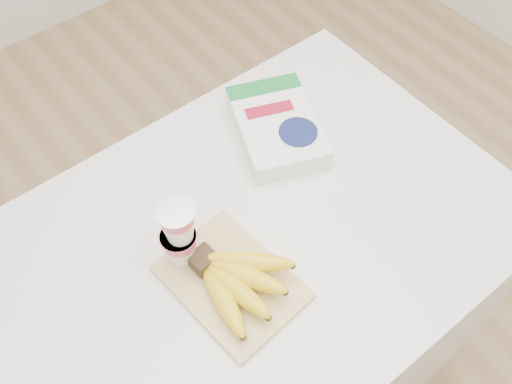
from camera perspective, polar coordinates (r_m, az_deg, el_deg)
room at (r=0.79m, az=-2.19°, el=12.23°), size 4.00×4.00×4.00m
table at (r=1.57m, az=-1.11°, el=-13.01°), size 1.17×0.78×0.87m
cutting_board at (r=1.12m, az=-2.48°, el=-8.96°), size 0.22×0.28×0.01m
bananas at (r=1.09m, az=-2.01°, el=-8.76°), size 0.19×0.20×0.07m
yogurt_stack at (r=1.07m, az=-7.74°, el=-4.16°), size 0.08×0.08×0.17m
cereal_box at (r=1.32m, az=2.11°, el=6.53°), size 0.26×0.30×0.06m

